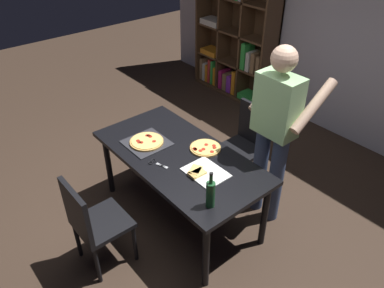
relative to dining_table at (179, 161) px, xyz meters
The scene contains 12 objects.
ground_plane 0.67m from the dining_table, ahead, with size 12.00×12.00×0.00m, color #38281E.
back_wall 2.70m from the dining_table, 90.00° to the left, with size 6.40×0.10×2.80m, color #BCB7C6.
dining_table is the anchor object (origin of this frame).
chair_near_camera 0.93m from the dining_table, 90.00° to the right, with size 0.42×0.42×0.90m.
chair_far_side 0.93m from the dining_table, 90.00° to the left, with size 0.42×0.42×0.90m.
bookshelf 2.93m from the dining_table, 125.27° to the left, with size 1.40×0.35×1.95m.
person_serving_pizza 0.91m from the dining_table, 54.35° to the left, with size 0.55×0.54×1.75m.
pepperoni_pizza_on_tray 0.37m from the dining_table, 159.90° to the right, with size 0.38×0.38×0.04m.
pizza_slices_on_towel 0.35m from the dining_table, ahead, with size 0.36×0.29×0.03m.
wine_bottle 0.73m from the dining_table, 18.89° to the right, with size 0.07×0.07×0.32m.
kitchen_scissors 0.26m from the dining_table, 96.46° to the right, with size 0.20×0.11×0.01m.
second_pizza_plain 0.27m from the dining_table, 70.45° to the left, with size 0.29×0.29×0.03m.
Camera 1 is at (2.19, -1.68, 2.76)m, focal length 35.25 mm.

